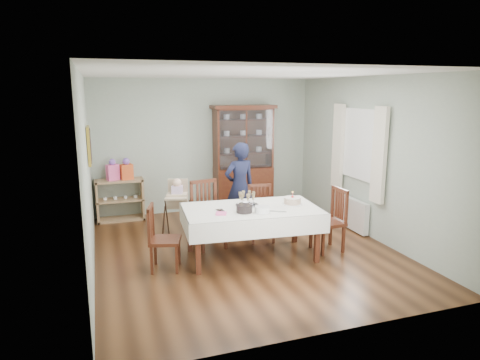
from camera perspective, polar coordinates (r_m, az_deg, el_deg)
name	(u,v)px	position (r m, az deg, el deg)	size (l,w,h in m)	color
floor	(245,250)	(6.83, 0.64, -9.30)	(5.00, 5.00, 0.00)	#593319
room_shell	(234,139)	(6.91, -0.78, 5.54)	(5.00, 5.00, 5.00)	#9EAA99
dining_table	(251,232)	(6.45, 1.50, -6.96)	(2.09, 1.31, 0.76)	#4A2412
china_cabinet	(243,157)	(8.85, 0.44, 3.14)	(1.30, 0.48, 2.18)	#4A2412
sideboard	(120,200)	(8.55, -15.68, -2.56)	(0.90, 0.38, 0.80)	tan
picture_frame	(89,145)	(6.86, -19.50, 4.36)	(0.04, 0.48, 0.58)	gold
window	(360,144)	(7.70, 15.75, 4.59)	(0.04, 1.02, 1.22)	white
curtain_left	(379,155)	(7.18, 18.08, 3.14)	(0.07, 0.30, 1.55)	silver
curtain_right	(338,146)	(8.20, 12.94, 4.45)	(0.07, 0.30, 1.55)	silver
radiator	(353,214)	(7.91, 14.89, -4.43)	(0.10, 0.80, 0.55)	white
chair_far_left	(209,228)	(6.89, -4.20, -6.36)	(0.54, 0.54, 1.06)	#4A2412
chair_far_right	(261,224)	(7.18, 2.83, -5.91)	(0.48, 0.48, 0.92)	#4A2412
chair_end_left	(164,251)	(6.14, -10.07, -9.25)	(0.51, 0.51, 0.92)	#4A2412
chair_end_right	(328,232)	(6.87, 11.67, -6.83)	(0.46, 0.46, 0.98)	#4A2412
woman	(240,187)	(7.55, -0.07, -0.94)	(0.58, 0.38, 1.59)	black
high_chair	(178,215)	(7.35, -8.27, -4.59)	(0.57, 0.57, 1.03)	black
champagne_tray	(247,202)	(6.44, 0.95, -2.92)	(0.35, 0.35, 0.21)	silver
birthday_cake	(292,201)	(6.56, 7.00, -2.80)	(0.30, 0.30, 0.20)	white
plate_stack_dark	(244,209)	(6.10, 0.57, -3.83)	(0.23, 0.23, 0.11)	black
plate_stack_white	(262,209)	(6.10, 2.98, -3.94)	(0.22, 0.22, 0.09)	white
napkin_stack	(221,213)	(6.03, -2.52, -4.48)	(0.15, 0.15, 0.02)	#F55A9D
cutlery	(218,211)	(6.18, -2.97, -4.12)	(0.12, 0.17, 0.01)	silver
cake_knife	(275,211)	(6.16, 4.75, -4.18)	(0.31, 0.03, 0.01)	silver
gift_bag_pink	(113,171)	(8.41, -16.62, 1.19)	(0.25, 0.21, 0.41)	#F55A9D
gift_bag_orange	(127,170)	(8.42, -14.89, 1.32)	(0.25, 0.21, 0.41)	#DE5423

